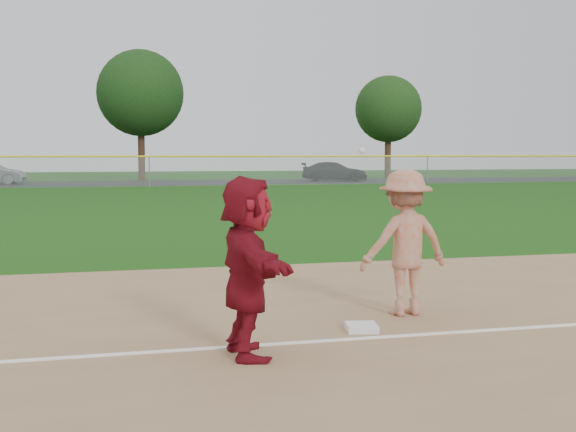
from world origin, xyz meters
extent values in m
plane|color=#184A0E|center=(0.00, 0.00, 0.00)|extent=(160.00, 160.00, 0.00)
cube|color=white|center=(0.00, -0.80, 0.03)|extent=(60.00, 0.10, 0.01)
cube|color=black|center=(0.00, 46.00, 0.01)|extent=(120.00, 10.00, 0.01)
cube|color=white|center=(0.47, -0.43, 0.06)|extent=(0.44, 0.44, 0.08)
imported|color=maroon|center=(-1.12, -1.19, 1.00)|extent=(0.62, 1.84, 1.97)
imported|color=black|center=(14.68, 45.68, 0.77)|extent=(5.59, 3.51, 1.51)
imported|color=#9B9B9D|center=(1.34, 0.31, 1.01)|extent=(1.35, 0.88, 1.98)
sphere|color=white|center=(0.69, 0.24, 2.26)|extent=(0.09, 0.09, 0.09)
plane|color=#999EA0|center=(0.00, 40.00, 1.00)|extent=(110.00, 0.00, 110.00)
cylinder|color=yellow|center=(0.00, 40.00, 2.00)|extent=(110.00, 0.12, 0.12)
cylinder|color=gray|center=(0.00, 40.00, 1.00)|extent=(0.08, 0.08, 2.00)
cylinder|color=gray|center=(20.00, 40.00, 1.00)|extent=(0.08, 0.08, 2.00)
cylinder|color=#341E13|center=(0.00, 51.50, 2.05)|extent=(0.56, 0.56, 4.10)
sphere|color=black|center=(0.00, 51.50, 7.08)|extent=(7.00, 7.00, 7.00)
cylinder|color=#3A2115|center=(22.00, 52.80, 1.82)|extent=(0.56, 0.56, 3.64)
sphere|color=#15330F|center=(22.00, 52.80, 6.19)|extent=(6.00, 6.00, 6.00)
camera|label=1|loc=(-2.53, -8.76, 2.22)|focal=45.00mm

